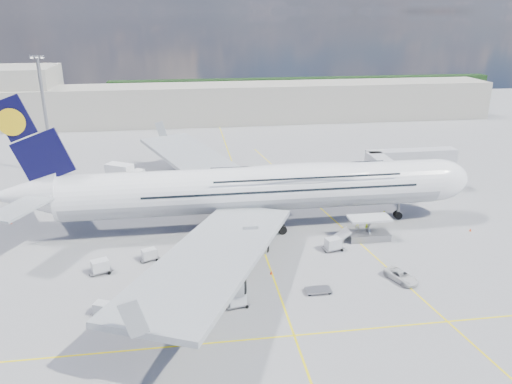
{
  "coord_description": "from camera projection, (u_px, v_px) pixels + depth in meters",
  "views": [
    {
      "loc": [
        -10.99,
        -65.52,
        33.91
      ],
      "look_at": [
        -0.17,
        8.0,
        6.95
      ],
      "focal_mm": 35.0,
      "sensor_mm": 36.0,
      "label": 1
    }
  ],
  "objects": [
    {
      "name": "ground",
      "position": [
        265.0,
        254.0,
        74.0
      ],
      "size": [
        300.0,
        300.0,
        0.0
      ],
      "primitive_type": "plane",
      "color": "gray",
      "rests_on": "ground"
    },
    {
      "name": "taxi_line_main",
      "position": [
        265.0,
        254.0,
        74.0
      ],
      "size": [
        0.25,
        220.0,
        0.01
      ],
      "primitive_type": "cube",
      "color": "yellow",
      "rests_on": "ground"
    },
    {
      "name": "taxi_line_cross",
      "position": [
        294.0,
        335.0,
        55.4
      ],
      "size": [
        120.0,
        0.25,
        0.01
      ],
      "primitive_type": "cube",
      "color": "yellow",
      "rests_on": "ground"
    },
    {
      "name": "taxi_line_diag",
      "position": [
        336.0,
        222.0,
        85.22
      ],
      "size": [
        14.16,
        99.06,
        0.01
      ],
      "primitive_type": "cube",
      "rotation": [
        0.0,
        0.0,
        0.14
      ],
      "color": "yellow",
      "rests_on": "ground"
    },
    {
      "name": "airliner",
      "position": [
        257.0,
        188.0,
        81.0
      ],
      "size": [
        77.26,
        79.15,
        23.71
      ],
      "color": "white",
      "rests_on": "ground"
    },
    {
      "name": "jet_bridge",
      "position": [
        401.0,
        162.0,
        95.22
      ],
      "size": [
        18.8,
        12.1,
        8.5
      ],
      "color": "#B7B7BC",
      "rests_on": "ground"
    },
    {
      "name": "cargo_loader",
      "position": [
        367.0,
        231.0,
        78.57
      ],
      "size": [
        8.53,
        3.2,
        3.67
      ],
      "color": "silver",
      "rests_on": "ground"
    },
    {
      "name": "light_mast",
      "position": [
        45.0,
        115.0,
        105.88
      ],
      "size": [
        3.0,
        0.7,
        25.5
      ],
      "color": "gray",
      "rests_on": "ground"
    },
    {
      "name": "terminal",
      "position": [
        217.0,
        104.0,
        160.31
      ],
      "size": [
        180.0,
        16.0,
        12.0
      ],
      "primitive_type": "cube",
      "color": "#B2AD9E",
      "rests_on": "ground"
    },
    {
      "name": "tree_line",
      "position": [
        305.0,
        87.0,
        208.32
      ],
      "size": [
        160.0,
        6.0,
        8.0
      ],
      "primitive_type": "cube",
      "color": "#193814",
      "rests_on": "ground"
    },
    {
      "name": "dolly_row_a",
      "position": [
        100.0,
        266.0,
        68.29
      ],
      "size": [
        3.45,
        2.65,
        1.94
      ],
      "rotation": [
        0.0,
        0.0,
        0.38
      ],
      "color": "gray",
      "rests_on": "ground"
    },
    {
      "name": "dolly_row_b",
      "position": [
        103.0,
        309.0,
        58.76
      ],
      "size": [
        3.05,
        2.41,
        1.71
      ],
      "rotation": [
        0.0,
        0.0,
        -0.42
      ],
      "color": "gray",
      "rests_on": "ground"
    },
    {
      "name": "dolly_row_c",
      "position": [
        237.0,
        299.0,
        60.53
      ],
      "size": [
        3.15,
        2.11,
        1.83
      ],
      "rotation": [
        0.0,
        0.0,
        0.21
      ],
      "color": "gray",
      "rests_on": "ground"
    },
    {
      "name": "dolly_back",
      "position": [
        149.0,
        254.0,
        71.88
      ],
      "size": [
        3.07,
        2.38,
        1.73
      ],
      "rotation": [
        0.0,
        0.0,
        0.39
      ],
      "color": "gray",
      "rests_on": "ground"
    },
    {
      "name": "dolly_nose_far",
      "position": [
        333.0,
        244.0,
        74.85
      ],
      "size": [
        3.37,
        2.32,
        1.95
      ],
      "rotation": [
        0.0,
        0.0,
        0.24
      ],
      "color": "gray",
      "rests_on": "ground"
    },
    {
      "name": "dolly_nose_near",
      "position": [
        318.0,
        290.0,
        63.78
      ],
      "size": [
        3.3,
        1.81,
        0.48
      ],
      "rotation": [
        0.0,
        0.0,
        0.02
      ],
      "color": "gray",
      "rests_on": "ground"
    },
    {
      "name": "baggage_tug",
      "position": [
        180.0,
        264.0,
        69.53
      ],
      "size": [
        2.68,
        1.35,
        1.64
      ],
      "rotation": [
        0.0,
        0.0,
        0.05
      ],
      "color": "white",
      "rests_on": "ground"
    },
    {
      "name": "catering_truck_inner",
      "position": [
        228.0,
        179.0,
        101.59
      ],
      "size": [
        7.04,
        4.43,
        3.91
      ],
      "rotation": [
        0.0,
        0.0,
        0.36
      ],
      "color": "gray",
      "rests_on": "ground"
    },
    {
      "name": "catering_truck_outer",
      "position": [
        124.0,
        175.0,
        102.98
      ],
      "size": [
        8.14,
        6.03,
        4.48
      ],
      "rotation": [
        0.0,
        0.0,
        -0.54
      ],
      "color": "gray",
      "rests_on": "ground"
    },
    {
      "name": "service_van",
      "position": [
        401.0,
        276.0,
        66.47
      ],
      "size": [
        3.96,
        5.43,
        1.37
      ],
      "primitive_type": "imported",
      "rotation": [
        0.0,
        0.0,
        0.39
      ],
      "color": "silver",
      "rests_on": "ground"
    },
    {
      "name": "crew_nose",
      "position": [
        384.0,
        216.0,
        85.35
      ],
      "size": [
        0.73,
        0.54,
        1.85
      ],
      "primitive_type": "imported",
      "rotation": [
        0.0,
        0.0,
        0.15
      ],
      "color": "#D9EA18",
      "rests_on": "ground"
    },
    {
      "name": "crew_loader",
      "position": [
        358.0,
        224.0,
        82.73
      ],
      "size": [
        0.91,
        0.84,
        1.49
      ],
      "primitive_type": "imported",
      "rotation": [
        0.0,
        0.0,
        -0.48
      ],
      "color": "#CFE818",
      "rests_on": "ground"
    },
    {
      "name": "crew_wing",
      "position": [
        125.0,
        299.0,
        60.8
      ],
      "size": [
        0.82,
        1.04,
        1.65
      ],
      "primitive_type": "imported",
      "rotation": [
        0.0,
        0.0,
        1.07
      ],
      "color": "#D8FB1A",
      "rests_on": "ground"
    },
    {
      "name": "crew_van",
      "position": [
        367.0,
        225.0,
        81.86
      ],
      "size": [
        0.68,
        0.97,
        1.88
      ],
      "primitive_type": "imported",
      "rotation": [
        0.0,
        0.0,
        1.67
      ],
      "color": "#D6FF1A",
      "rests_on": "ground"
    },
    {
      "name": "crew_tug",
      "position": [
        200.0,
        266.0,
        68.84
      ],
      "size": [
        1.22,
        0.94,
        1.66
      ],
      "primitive_type": "imported",
      "rotation": [
        0.0,
        0.0,
        0.35
      ],
      "color": "#D6FB1A",
      "rests_on": "ground"
    },
    {
      "name": "cone_nose",
      "position": [
        470.0,
        230.0,
        81.63
      ],
      "size": [
        0.39,
        0.39,
        0.49
      ],
      "color": "#FF480D",
      "rests_on": "ground"
    },
    {
      "name": "cone_wing_left_inner",
      "position": [
        189.0,
        200.0,
        94.71
      ],
      "size": [
        0.41,
        0.41,
        0.52
      ],
      "color": "#FF480D",
      "rests_on": "ground"
    },
    {
      "name": "cone_wing_left_outer",
      "position": [
        206.0,
        173.0,
        110.09
      ],
      "size": [
        0.47,
        0.47,
        0.6
      ],
      "color": "#FF480D",
      "rests_on": "ground"
    },
    {
      "name": "cone_wing_right_inner",
      "position": [
        271.0,
        272.0,
        68.29
      ],
      "size": [
        0.39,
        0.39,
        0.5
      ],
      "color": "#FF480D",
      "rests_on": "ground"
    },
    {
      "name": "cone_wing_right_outer",
      "position": [
        219.0,
        300.0,
        61.8
      ],
      "size": [
        0.39,
        0.39,
        0.5
      ],
      "color": "#FF480D",
      "rests_on": "ground"
    },
    {
      "name": "cone_tail",
      "position": [
        11.0,
        222.0,
        84.56
      ],
      "size": [
        0.4,
        0.4,
        0.51
      ],
      "color": "#FF480D",
      "rests_on": "ground"
    }
  ]
}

